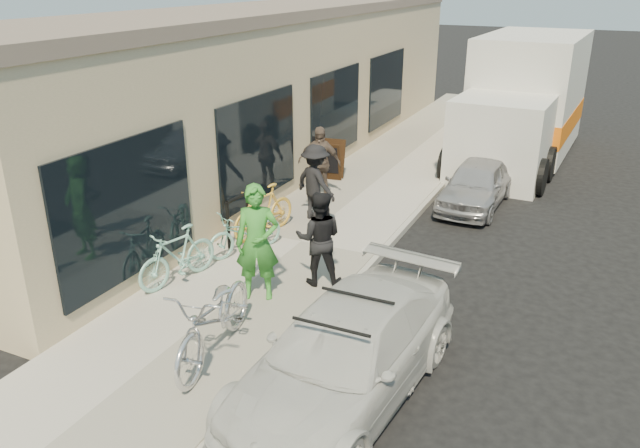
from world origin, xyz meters
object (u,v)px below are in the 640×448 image
(sedan_silver, at_px, (476,184))
(moving_truck, at_px, (523,105))
(man_standing, at_px, (319,238))
(cruiser_bike_c, at_px, (264,211))
(sedan_white, at_px, (346,354))
(bystander_b, at_px, (319,163))
(cruiser_bike_b, at_px, (246,232))
(woman_rider, at_px, (257,243))
(bystander_a, at_px, (315,182))
(cruiser_bike_a, at_px, (177,256))
(sandwich_board, at_px, (331,160))
(tandem_bike, at_px, (215,318))
(bike_rack, at_px, (238,215))

(sedan_silver, xyz_separation_m, moving_truck, (0.23, 4.79, 0.98))
(sedan_silver, bearing_deg, man_standing, -103.76)
(sedan_silver, xyz_separation_m, cruiser_bike_c, (-3.37, -3.84, 0.12))
(sedan_white, relative_size, sedan_silver, 1.40)
(bystander_b, bearing_deg, sedan_silver, 8.63)
(cruiser_bike_b, bearing_deg, cruiser_bike_c, 123.36)
(woman_rider, xyz_separation_m, bystander_b, (-1.16, 4.73, -0.10))
(woman_rider, relative_size, man_standing, 1.17)
(sedan_silver, relative_size, woman_rider, 1.65)
(moving_truck, height_order, bystander_a, moving_truck)
(sedan_white, distance_m, cruiser_bike_b, 4.39)
(cruiser_bike_a, bearing_deg, cruiser_bike_b, 89.14)
(cruiser_bike_a, bearing_deg, woman_rider, 18.75)
(sedan_white, relative_size, bystander_b, 2.61)
(moving_truck, height_order, cruiser_bike_b, moving_truck)
(man_standing, height_order, cruiser_bike_c, man_standing)
(woman_rider, height_order, bystander_a, woman_rider)
(cruiser_bike_b, distance_m, cruiser_bike_c, 0.90)
(sandwich_board, relative_size, sedan_silver, 0.31)
(tandem_bike, height_order, bystander_b, bystander_b)
(cruiser_bike_c, relative_size, bystander_a, 1.03)
(bike_rack, xyz_separation_m, tandem_bike, (1.78, -3.40, -0.00))
(sedan_silver, distance_m, man_standing, 5.48)
(cruiser_bike_b, relative_size, bystander_a, 0.98)
(bike_rack, relative_size, moving_truck, 0.14)
(sedan_silver, relative_size, bystander_b, 1.86)
(sedan_white, bearing_deg, cruiser_bike_a, 163.97)
(bike_rack, xyz_separation_m, cruiser_bike_a, (-0.04, -1.83, -0.10))
(woman_rider, bearing_deg, tandem_bike, -103.25)
(sandwich_board, height_order, cruiser_bike_a, sandwich_board)
(moving_truck, distance_m, bystander_b, 7.14)
(sedan_silver, height_order, bystander_b, bystander_b)
(sandwich_board, distance_m, man_standing, 5.72)
(cruiser_bike_a, xyz_separation_m, cruiser_bike_b, (0.40, 1.50, -0.06))
(sedan_white, xyz_separation_m, woman_rider, (-2.17, 1.57, 0.48))
(bystander_a, bearing_deg, sedan_silver, -115.13)
(moving_truck, height_order, man_standing, moving_truck)
(sedan_silver, bearing_deg, cruiser_bike_a, -118.25)
(bystander_b, bearing_deg, woman_rider, -90.28)
(man_standing, height_order, cruiser_bike_b, man_standing)
(cruiser_bike_a, bearing_deg, tandem_bike, -26.72)
(bike_rack, height_order, bystander_a, bystander_a)
(bike_rack, relative_size, bystander_b, 0.57)
(cruiser_bike_c, bearing_deg, sedan_white, -35.24)
(man_standing, bearing_deg, bystander_a, -84.48)
(bike_rack, relative_size, sedan_white, 0.22)
(bystander_b, bearing_deg, sedan_white, -76.19)
(cruiser_bike_a, height_order, cruiser_bike_b, cruiser_bike_a)
(sandwich_board, relative_size, bystander_b, 0.57)
(cruiser_bike_b, xyz_separation_m, cruiser_bike_c, (-0.12, 0.89, 0.08))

